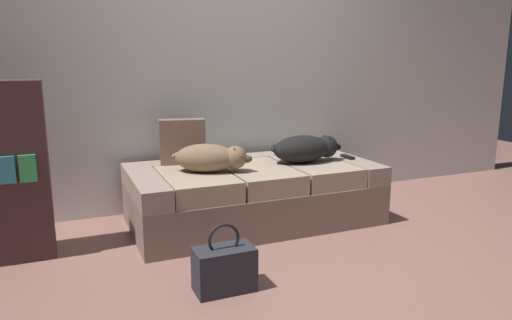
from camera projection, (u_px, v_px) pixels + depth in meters
ground_plane at (326, 279)px, 2.68m from camera, size 10.00×10.00×0.00m
back_wall at (225, 37)px, 3.90m from camera, size 6.40×0.10×2.80m
couch at (253, 194)px, 3.60m from camera, size 1.83×0.94×0.44m
dog_tan at (211, 158)px, 3.32m from camera, size 0.56×0.41×0.20m
dog_dark at (306, 148)px, 3.64m from camera, size 0.62×0.28×0.21m
tv_remote at (348, 157)px, 3.81m from camera, size 0.05×0.15×0.02m
throw_pillow at (182, 142)px, 3.58m from camera, size 0.36×0.18×0.34m
handbag at (224, 268)px, 2.52m from camera, size 0.32×0.18×0.38m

